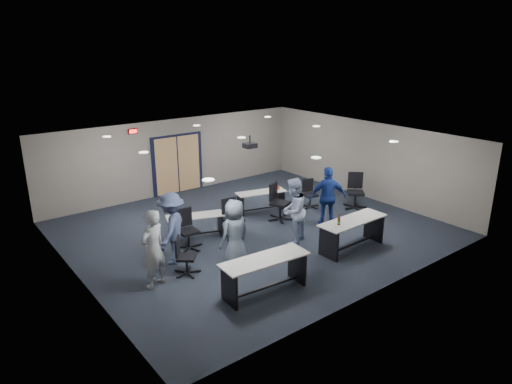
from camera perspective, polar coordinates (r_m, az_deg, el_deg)
floor at (r=13.53m, az=-0.46°, el=-4.67°), size 10.00×10.00×0.00m
back_wall at (r=16.74m, az=-9.88°, el=4.43°), size 10.00×0.04×2.70m
front_wall at (r=10.08m, az=15.29°, el=-5.32°), size 10.00×0.04×2.70m
left_wall at (r=10.97m, az=-21.80°, el=-4.07°), size 0.04×9.00×2.70m
right_wall at (r=16.47m, az=13.54°, el=3.96°), size 0.04×9.00×2.70m
ceiling at (r=12.73m, az=-0.49°, el=6.60°), size 10.00×9.00×0.04m
double_door at (r=16.78m, az=-9.76°, el=3.42°), size 2.00×0.07×2.20m
exit_sign at (r=15.80m, az=-15.15°, el=7.34°), size 0.32×0.07×0.18m
ceiling_projector at (r=13.35m, az=-0.76°, el=5.86°), size 0.35×0.32×0.37m
ceiling_can_lights at (r=12.93m, az=-1.16°, el=6.64°), size 6.24×5.74×0.02m
table_front_left at (r=10.07m, az=1.10°, el=-9.63°), size 2.07×0.83×0.82m
table_front_right at (r=12.35m, az=11.95°, el=-4.52°), size 2.05×0.71×1.14m
table_back_left at (r=12.98m, az=-7.58°, el=-3.76°), size 1.68×1.03×0.65m
table_back_right at (r=14.82m, az=0.65°, el=-0.72°), size 1.71×0.92×0.77m
chair_back_a at (r=12.22m, az=-8.46°, el=-4.71°), size 0.71×0.71×1.09m
chair_back_b at (r=12.84m, az=-2.85°, el=-3.34°), size 0.73×0.73×1.10m
chair_back_c at (r=14.06m, az=3.06°, el=-1.25°), size 0.97×0.97×1.17m
chair_back_d at (r=15.25m, az=6.82°, el=-0.23°), size 0.72×0.72×0.94m
chair_loose_left at (r=10.98m, az=-8.71°, el=-7.90°), size 0.83×0.83×0.94m
chair_loose_right at (r=15.38m, az=12.37°, el=0.09°), size 1.04×1.04×1.18m
person_gray at (r=10.41m, az=-12.76°, el=-6.96°), size 0.78×0.64×1.83m
person_plaid at (r=11.13m, az=-2.68°, el=-5.16°), size 0.90×0.65×1.70m
person_lightblue at (r=12.40m, az=4.65°, el=-2.38°), size 1.10×1.00×1.83m
person_navy at (r=13.61m, az=8.98°, el=-0.64°), size 1.14×0.96×1.83m
person_back at (r=11.42m, az=-10.50°, el=-4.49°), size 1.32×1.31×1.83m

